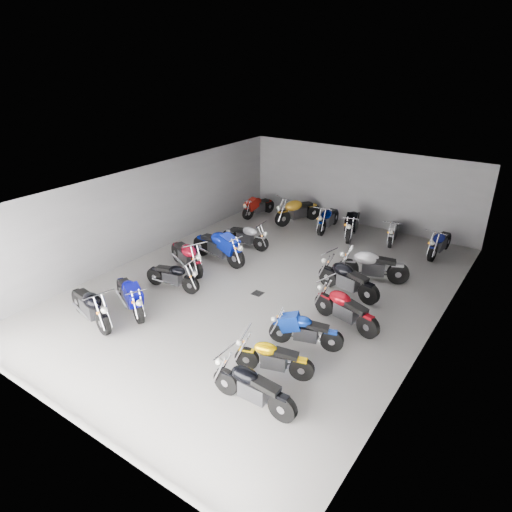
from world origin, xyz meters
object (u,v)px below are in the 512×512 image
Objects in this scene: motorcycle_left_c at (173,276)px; motorcycle_left_f at (246,236)px; motorcycle_left_d at (187,256)px; motorcycle_left_b at (130,295)px; motorcycle_left_e at (219,247)px; motorcycle_right_b at (273,358)px; motorcycle_right_d at (345,309)px; motorcycle_right_e at (347,279)px; motorcycle_back_d at (353,224)px; motorcycle_right_f at (372,266)px; motorcycle_back_c at (328,218)px; motorcycle_left_a at (90,306)px; motorcycle_back_b at (298,211)px; motorcycle_right_a at (252,387)px; drain_grate at (258,293)px; motorcycle_back_e at (393,231)px; motorcycle_right_c at (305,331)px; motorcycle_back_f at (440,243)px; motorcycle_back_a at (258,206)px.

motorcycle_left_f reaches higher than motorcycle_left_c.
motorcycle_left_b is at bearing 32.28° from motorcycle_left_d.
motorcycle_left_e is at bearing 179.73° from motorcycle_left_d.
motorcycle_right_d is (0.49, 2.83, 0.06)m from motorcycle_right_b.
motorcycle_back_d is (-1.79, 4.47, 0.03)m from motorcycle_right_e.
motorcycle_back_c is (-3.21, 3.30, -0.04)m from motorcycle_right_f.
motorcycle_right_e is at bearing 150.06° from motorcycle_left_a.
motorcycle_left_e reaches higher than motorcycle_back_b.
motorcycle_right_b is at bearing -165.53° from motorcycle_right_e.
motorcycle_back_d reaches higher than motorcycle_left_c.
motorcycle_right_e is (-0.39, 5.55, 0.03)m from motorcycle_right_a.
motorcycle_left_f is at bearing 131.73° from drain_grate.
motorcycle_left_c is 0.94× the size of motorcycle_right_a.
motorcycle_right_d is 0.97× the size of motorcycle_right_f.
motorcycle_back_e is at bearing 2.94° from motorcycle_right_a.
motorcycle_right_e is 4.82m from motorcycle_back_d.
motorcycle_back_b reaches higher than motorcycle_right_e.
motorcycle_back_d is at bearing 174.77° from motorcycle_left_a.
motorcycle_right_f is (-0.38, 2.88, 0.03)m from motorcycle_right_d.
motorcycle_back_f reaches higher than motorcycle_right_c.
motorcycle_back_b is (-4.62, 7.64, 0.10)m from motorcycle_right_c.
motorcycle_back_e is at bearing -3.57° from motorcycle_back_f.
motorcycle_right_e is at bearing 3.32° from motorcycle_right_a.
motorcycle_left_c is 5.04m from motorcycle_right_b.
motorcycle_left_e is 5.25m from motorcycle_back_c.
motorcycle_back_f is (1.36, 9.02, 0.04)m from motorcycle_right_b.
motorcycle_left_b is 1.10× the size of motorcycle_back_e.
motorcycle_right_f is at bearing 108.77° from motorcycle_back_d.
motorcycle_left_d is at bearing 47.27° from motorcycle_back_f.
motorcycle_back_d is at bearing 134.08° from motorcycle_left_f.
motorcycle_back_b is (-4.76, 10.12, 0.07)m from motorcycle_right_a.
motorcycle_back_b reaches higher than motorcycle_back_a.
motorcycle_back_a is at bearing 29.77° from motorcycle_back_b.
motorcycle_left_e is 1.15× the size of motorcycle_right_d.
motorcycle_left_d is 5.97m from motorcycle_back_a.
motorcycle_right_c is 0.88× the size of motorcycle_right_d.
motorcycle_right_c is 0.86× the size of motorcycle_right_e.
motorcycle_back_d reaches higher than motorcycle_back_f.
motorcycle_right_c is (4.88, -4.22, -0.02)m from motorcycle_left_f.
motorcycle_back_f is (6.68, 6.09, -0.04)m from motorcycle_left_d.
motorcycle_left_c is 0.97× the size of motorcycle_left_f.
motorcycle_right_e reaches higher than motorcycle_left_b.
motorcycle_left_e is at bearing -171.32° from motorcycle_left_a.
motorcycle_right_c is 8.26m from motorcycle_back_c.
motorcycle_right_d is at bearing 149.32° from motorcycle_back_a.
motorcycle_left_b is 0.96× the size of motorcycle_left_d.
motorcycle_left_a is at bearing 83.60° from motorcycle_right_b.
drain_grate is 6.47m from motorcycle_back_b.
motorcycle_right_b is 2.87m from motorcycle_right_d.
motorcycle_right_e is 4.83m from motorcycle_back_f.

